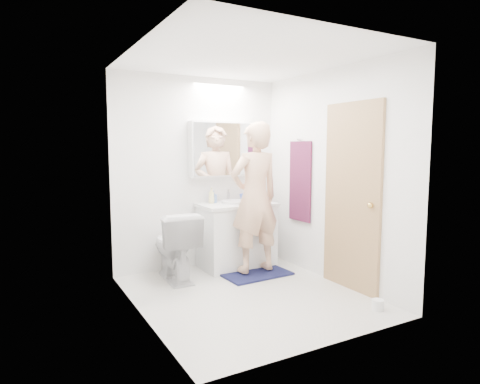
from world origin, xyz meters
TOP-DOWN VIEW (x-y plane):
  - floor at (0.00, 0.00)m, footprint 2.50×2.50m
  - ceiling at (0.00, 0.00)m, footprint 2.50×2.50m
  - wall_back at (0.00, 1.25)m, footprint 2.50×0.00m
  - wall_front at (0.00, -1.25)m, footprint 2.50×0.00m
  - wall_left at (-1.10, 0.00)m, footprint 0.00×2.50m
  - wall_right at (1.10, 0.00)m, footprint 0.00×2.50m
  - vanity_cabinet at (0.40, 0.96)m, footprint 0.90×0.55m
  - countertop at (0.40, 0.96)m, footprint 0.95×0.58m
  - sink_basin at (0.40, 0.99)m, footprint 0.36×0.36m
  - faucet at (0.40, 1.19)m, footprint 0.02×0.02m
  - medicine_cabinet at (0.30, 1.18)m, footprint 0.88×0.14m
  - mirror_panel at (0.30, 1.10)m, footprint 0.84×0.01m
  - toilet at (-0.48, 0.85)m, footprint 0.49×0.81m
  - bath_rug at (0.43, 0.57)m, footprint 0.82×0.58m
  - person at (0.43, 0.57)m, footprint 0.66×0.45m
  - door at (1.08, -0.35)m, footprint 0.04×0.80m
  - door_knob at (1.04, -0.65)m, footprint 0.06×0.06m
  - towel at (1.08, 0.55)m, footprint 0.02×0.42m
  - towel_hook at (1.07, 0.55)m, footprint 0.07×0.02m
  - soap_bottle_a at (0.12, 1.11)m, footprint 0.08×0.08m
  - soap_bottle_b at (0.16, 1.15)m, footprint 0.10×0.10m
  - toothbrush_cup at (0.58, 1.12)m, footprint 0.11×0.11m
  - toilet_paper_roll at (0.88, -0.94)m, footprint 0.11×0.11m

SIDE VIEW (x-z plane):
  - floor at x=0.00m, z-range 0.00..0.00m
  - bath_rug at x=0.43m, z-range 0.00..0.02m
  - toilet_paper_roll at x=0.88m, z-range 0.00..0.10m
  - vanity_cabinet at x=0.40m, z-range 0.00..0.78m
  - toilet at x=-0.48m, z-range 0.00..0.80m
  - countertop at x=0.40m, z-range 0.78..0.82m
  - sink_basin at x=0.40m, z-range 0.82..0.85m
  - toothbrush_cup at x=0.58m, z-range 0.82..0.91m
  - soap_bottle_b at x=0.16m, z-range 0.82..0.97m
  - faucet at x=0.40m, z-range 0.82..0.98m
  - soap_bottle_a at x=0.12m, z-range 0.82..1.02m
  - person at x=0.43m, z-range 0.05..1.82m
  - door_knob at x=1.04m, z-range 0.92..0.98m
  - door at x=1.08m, z-range 0.00..2.00m
  - towel at x=1.08m, z-range 0.60..1.60m
  - wall_back at x=0.00m, z-range -0.05..2.45m
  - wall_front at x=0.00m, z-range -0.05..2.45m
  - wall_left at x=-1.10m, z-range -0.05..2.45m
  - wall_right at x=1.10m, z-range -0.05..2.45m
  - medicine_cabinet at x=0.30m, z-range 1.15..1.85m
  - mirror_panel at x=0.30m, z-range 1.17..1.83m
  - towel_hook at x=1.07m, z-range 1.61..1.63m
  - ceiling at x=0.00m, z-range 2.40..2.40m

